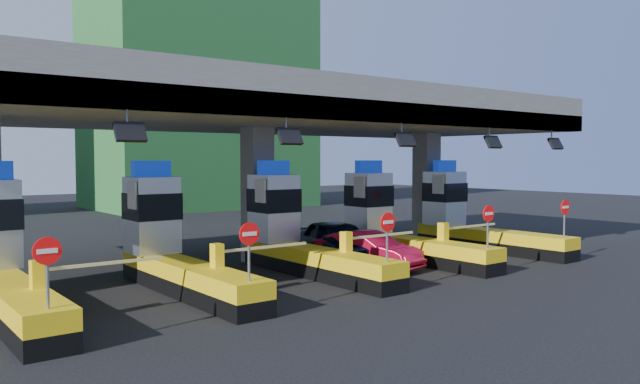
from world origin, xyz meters
TOP-DOWN VIEW (x-y plane):
  - ground at (0.00, 0.00)m, footprint 120.00×120.00m
  - toll_canopy at (0.00, 2.87)m, footprint 28.00×12.09m
  - toll_lane_far_left at (-10.00, 0.28)m, footprint 4.43×8.00m
  - toll_lane_left at (-5.00, 0.28)m, footprint 4.43×8.00m
  - toll_lane_center at (0.00, 0.28)m, footprint 4.43×8.00m
  - toll_lane_right at (5.00, 0.28)m, footprint 4.43×8.00m
  - toll_lane_far_right at (10.00, 0.28)m, footprint 4.43×8.00m
  - bg_building_scaffold at (12.00, 32.00)m, footprint 18.00×12.00m
  - van at (2.41, 0.73)m, footprint 2.87×5.38m
  - red_car at (2.52, -0.92)m, footprint 2.33×4.56m

SIDE VIEW (x-z plane):
  - ground at x=0.00m, z-range 0.00..0.00m
  - red_car at x=2.52m, z-range 0.00..1.43m
  - van at x=2.41m, z-range 0.00..1.74m
  - toll_lane_far_left at x=-10.00m, z-range -0.68..3.47m
  - toll_lane_left at x=-5.00m, z-range -0.68..3.47m
  - toll_lane_center at x=0.00m, z-range -0.68..3.47m
  - toll_lane_right at x=5.00m, z-range -0.68..3.47m
  - toll_lane_far_right at x=10.00m, z-range -0.68..3.47m
  - toll_canopy at x=0.00m, z-range 2.63..9.63m
  - bg_building_scaffold at x=12.00m, z-range 0.00..28.00m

